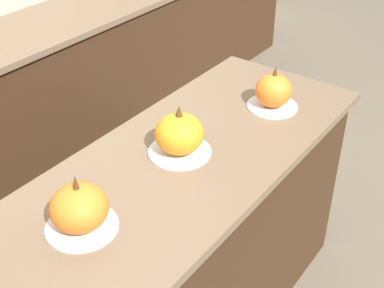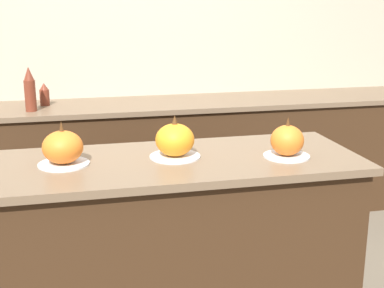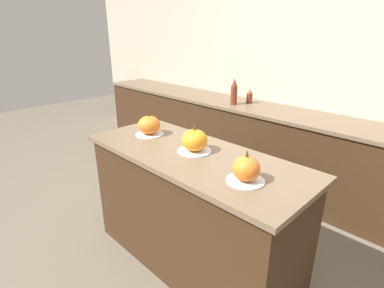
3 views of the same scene
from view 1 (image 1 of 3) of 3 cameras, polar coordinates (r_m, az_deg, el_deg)
name	(u,v)px [view 1 (image 1 of 3)]	position (r m, az deg, el deg)	size (l,w,h in m)	color
kitchen_island	(188,245)	(2.22, -0.41, -10.71)	(1.65, 0.67, 0.91)	#382314
pumpkin_cake_left	(79,209)	(1.61, -11.92, -6.80)	(0.22, 0.22, 0.20)	silver
pumpkin_cake_center	(179,135)	(1.90, -1.36, 0.96)	(0.23, 0.23, 0.20)	silver
pumpkin_cake_right	(273,92)	(2.22, 8.68, 5.52)	(0.21, 0.21, 0.19)	silver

